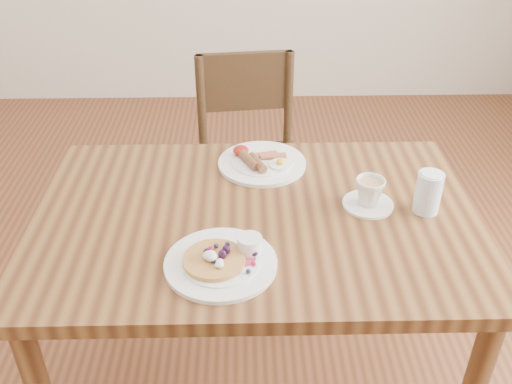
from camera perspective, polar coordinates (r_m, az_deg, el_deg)
dining_table at (r=1.60m, az=0.00°, el=-5.08°), size 1.20×0.80×0.75m
chair_far at (r=2.33m, az=-0.68°, el=3.64°), size 0.46×0.46×0.88m
pancake_plate at (r=1.37m, az=-3.37°, el=-6.82°), size 0.27×0.27×0.06m
breakfast_plate at (r=1.75m, az=0.47°, el=3.03°), size 0.27×0.27×0.04m
teacup_saucer at (r=1.58m, az=11.25°, el=-0.22°), size 0.14×0.14×0.08m
water_glass at (r=1.59m, az=16.84°, el=-0.06°), size 0.07×0.07×0.12m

